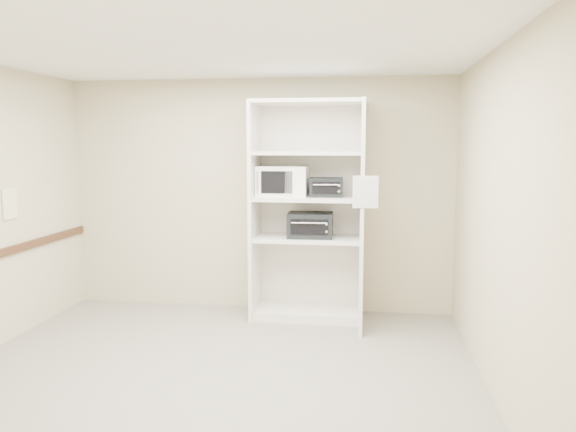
# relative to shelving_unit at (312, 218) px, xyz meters

# --- Properties ---
(floor) EXTENTS (4.50, 4.00, 0.01)m
(floor) POSITION_rel_shelving_unit_xyz_m (-0.67, -1.70, -1.13)
(floor) COLOR slate
(floor) RESTS_ON ground
(ceiling) EXTENTS (4.50, 4.00, 0.01)m
(ceiling) POSITION_rel_shelving_unit_xyz_m (-0.67, -1.70, 1.57)
(ceiling) COLOR white
(wall_back) EXTENTS (4.50, 0.02, 2.70)m
(wall_back) POSITION_rel_shelving_unit_xyz_m (-0.67, 0.30, 0.22)
(wall_back) COLOR #BDB592
(wall_back) RESTS_ON ground
(wall_front) EXTENTS (4.50, 0.02, 2.70)m
(wall_front) POSITION_rel_shelving_unit_xyz_m (-0.67, -3.70, 0.22)
(wall_front) COLOR #BDB592
(wall_front) RESTS_ON ground
(wall_right) EXTENTS (0.02, 4.00, 2.70)m
(wall_right) POSITION_rel_shelving_unit_xyz_m (1.58, -1.70, 0.22)
(wall_right) COLOR #BDB592
(wall_right) RESTS_ON ground
(shelving_unit) EXTENTS (1.24, 0.92, 2.42)m
(shelving_unit) POSITION_rel_shelving_unit_xyz_m (0.00, 0.00, 0.00)
(shelving_unit) COLOR silver
(shelving_unit) RESTS_ON floor
(microwave) EXTENTS (0.56, 0.42, 0.33)m
(microwave) POSITION_rel_shelving_unit_xyz_m (-0.34, 0.05, 0.41)
(microwave) COLOR white
(microwave) RESTS_ON shelving_unit
(toaster_oven_upper) EXTENTS (0.38, 0.29, 0.21)m
(toaster_oven_upper) POSITION_rel_shelving_unit_xyz_m (0.15, 0.02, 0.34)
(toaster_oven_upper) COLOR black
(toaster_oven_upper) RESTS_ON shelving_unit
(toaster_oven_lower) EXTENTS (0.51, 0.39, 0.27)m
(toaster_oven_lower) POSITION_rel_shelving_unit_xyz_m (-0.02, -0.02, -0.07)
(toaster_oven_lower) COLOR black
(toaster_oven_lower) RESTS_ON shelving_unit
(paper_sign) EXTENTS (0.24, 0.03, 0.31)m
(paper_sign) POSITION_rel_shelving_unit_xyz_m (0.58, -0.63, 0.35)
(paper_sign) COLOR white
(paper_sign) RESTS_ON shelving_unit
(wall_poster) EXTENTS (0.01, 0.22, 0.31)m
(wall_poster) POSITION_rel_shelving_unit_xyz_m (-2.90, -1.07, 0.23)
(wall_poster) COLOR silver
(wall_poster) RESTS_ON wall_left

